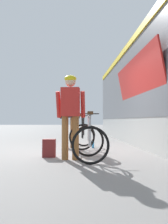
{
  "coord_description": "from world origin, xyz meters",
  "views": [
    {
      "loc": [
        -0.22,
        -6.73,
        0.81
      ],
      "look_at": [
        0.14,
        0.11,
        1.05
      ],
      "focal_mm": 39.46,
      "sensor_mm": 36.0,
      "label": 1
    }
  ],
  "objects_px": {
    "bicycle_near_silver": "(89,141)",
    "water_bottle_near_the_bikes": "(93,145)",
    "water_bottle_by_the_backpack": "(47,152)",
    "cyclist_near_in_red": "(70,109)",
    "cyclist_far_in_dark": "(69,112)",
    "bicycle_far_black": "(83,134)",
    "backpack_on_platform": "(49,148)"
  },
  "relations": [
    {
      "from": "bicycle_near_silver",
      "to": "bicycle_far_black",
      "type": "relative_size",
      "value": 0.96
    },
    {
      "from": "water_bottle_near_the_bikes",
      "to": "cyclist_near_in_red",
      "type": "bearing_deg",
      "value": -107.47
    },
    {
      "from": "backpack_on_platform",
      "to": "water_bottle_by_the_backpack",
      "type": "relative_size",
      "value": 2.11
    },
    {
      "from": "cyclist_far_in_dark",
      "to": "backpack_on_platform",
      "type": "bearing_deg",
      "value": -103.13
    },
    {
      "from": "cyclist_near_in_red",
      "to": "cyclist_far_in_dark",
      "type": "xyz_separation_m",
      "value": [
        -0.04,
        2.21,
        0.0
      ]
    },
    {
      "from": "cyclist_far_in_dark",
      "to": "bicycle_near_silver",
      "type": "distance_m",
      "value": 2.44
    },
    {
      "from": "water_bottle_near_the_bikes",
      "to": "water_bottle_by_the_backpack",
      "type": "distance_m",
      "value": 2.06
    },
    {
      "from": "bicycle_far_black",
      "to": "water_bottle_near_the_bikes",
      "type": "xyz_separation_m",
      "value": [
        0.3,
        0.02,
        -0.3
      ]
    },
    {
      "from": "water_bottle_near_the_bikes",
      "to": "bicycle_far_black",
      "type": "bearing_deg",
      "value": -176.48
    },
    {
      "from": "cyclist_near_in_red",
      "to": "cyclist_far_in_dark",
      "type": "bearing_deg",
      "value": 91.09
    },
    {
      "from": "cyclist_near_in_red",
      "to": "bicycle_far_black",
      "type": "height_order",
      "value": "cyclist_near_in_red"
    },
    {
      "from": "cyclist_near_in_red",
      "to": "water_bottle_by_the_backpack",
      "type": "bearing_deg",
      "value": 140.12
    },
    {
      "from": "cyclist_near_in_red",
      "to": "cyclist_far_in_dark",
      "type": "height_order",
      "value": "same"
    },
    {
      "from": "cyclist_near_in_red",
      "to": "backpack_on_platform",
      "type": "xyz_separation_m",
      "value": [
        -0.47,
        0.38,
        -0.85
      ]
    },
    {
      "from": "cyclist_far_in_dark",
      "to": "bicycle_near_silver",
      "type": "relative_size",
      "value": 1.61
    },
    {
      "from": "bicycle_far_black",
      "to": "backpack_on_platform",
      "type": "distance_m",
      "value": 1.93
    },
    {
      "from": "cyclist_far_in_dark",
      "to": "water_bottle_near_the_bikes",
      "type": "relative_size",
      "value": 8.7
    },
    {
      "from": "backpack_on_platform",
      "to": "water_bottle_near_the_bikes",
      "type": "bearing_deg",
      "value": 60.44
    },
    {
      "from": "cyclist_near_in_red",
      "to": "water_bottle_near_the_bikes",
      "type": "xyz_separation_m",
      "value": [
        0.67,
        2.12,
        -0.95
      ]
    },
    {
      "from": "bicycle_far_black",
      "to": "water_bottle_near_the_bikes",
      "type": "distance_m",
      "value": 0.42
    },
    {
      "from": "cyclist_near_in_red",
      "to": "cyclist_far_in_dark",
      "type": "distance_m",
      "value": 2.21
    },
    {
      "from": "cyclist_near_in_red",
      "to": "water_bottle_near_the_bikes",
      "type": "bearing_deg",
      "value": 72.53
    },
    {
      "from": "backpack_on_platform",
      "to": "water_bottle_near_the_bikes",
      "type": "relative_size",
      "value": 1.98
    },
    {
      "from": "cyclist_near_in_red",
      "to": "water_bottle_by_the_backpack",
      "type": "xyz_separation_m",
      "value": [
        -0.53,
        0.44,
        -0.96
      ]
    },
    {
      "from": "bicycle_near_silver",
      "to": "water_bottle_near_the_bikes",
      "type": "xyz_separation_m",
      "value": [
        0.28,
        2.22,
        -0.3
      ]
    },
    {
      "from": "bicycle_near_silver",
      "to": "backpack_on_platform",
      "type": "height_order",
      "value": "bicycle_near_silver"
    },
    {
      "from": "cyclist_far_in_dark",
      "to": "backpack_on_platform",
      "type": "xyz_separation_m",
      "value": [
        -0.43,
        -1.83,
        -0.85
      ]
    },
    {
      "from": "water_bottle_by_the_backpack",
      "to": "cyclist_near_in_red",
      "type": "bearing_deg",
      "value": -39.88
    },
    {
      "from": "cyclist_near_in_red",
      "to": "water_bottle_by_the_backpack",
      "type": "height_order",
      "value": "cyclist_near_in_red"
    },
    {
      "from": "cyclist_far_in_dark",
      "to": "water_bottle_by_the_backpack",
      "type": "relative_size",
      "value": 9.31
    },
    {
      "from": "cyclist_far_in_dark",
      "to": "water_bottle_by_the_backpack",
      "type": "bearing_deg",
      "value": -105.42
    },
    {
      "from": "bicycle_near_silver",
      "to": "water_bottle_near_the_bikes",
      "type": "bearing_deg",
      "value": 82.89
    }
  ]
}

